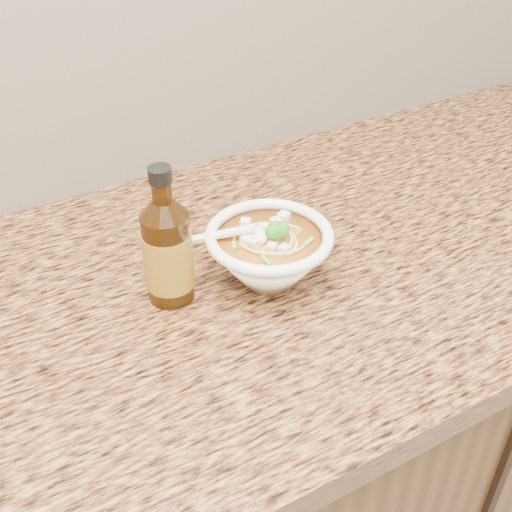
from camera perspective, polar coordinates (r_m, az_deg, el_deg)
counter_slab at (r=0.85m, az=-17.82°, el=-7.73°), size 4.00×0.68×0.04m
soup_bowl at (r=0.85m, az=1.16°, el=0.19°), size 0.18×0.17×0.09m
hot_sauce_bottle at (r=0.81m, az=-7.86°, el=0.40°), size 0.08×0.08×0.19m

